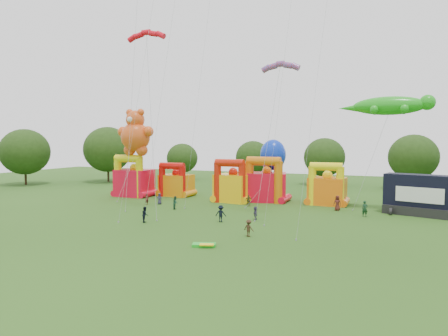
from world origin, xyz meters
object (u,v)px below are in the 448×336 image
at_px(gecko_kite, 378,141).
at_px(teddy_bear_kite, 135,136).
at_px(octopus_kite, 268,169).
at_px(spectator_4, 249,200).
at_px(stage_trailer, 418,195).
at_px(bouncy_castle_2, 232,186).
at_px(bouncy_castle_0, 133,180).
at_px(spectator_0, 159,199).

bearing_deg(gecko_kite, teddy_bear_kite, -175.60).
distance_m(octopus_kite, spectator_4, 7.04).
distance_m(stage_trailer, spectator_4, 21.45).
relative_size(bouncy_castle_2, spectator_4, 3.92).
relative_size(bouncy_castle_2, octopus_kite, 0.57).
bearing_deg(teddy_bear_kite, octopus_kite, 13.90).
bearing_deg(octopus_kite, bouncy_castle_0, -170.36).
bearing_deg(octopus_kite, spectator_0, -145.40).
xyz_separation_m(bouncy_castle_2, spectator_0, (-8.75, -6.16, -1.65)).
bearing_deg(spectator_4, spectator_0, -12.38).
bearing_deg(bouncy_castle_0, stage_trailer, -0.24).
xyz_separation_m(stage_trailer, spectator_4, (-21.31, -1.85, -1.59)).
xyz_separation_m(bouncy_castle_0, spectator_4, (20.62, -2.03, -1.77)).
distance_m(bouncy_castle_2, spectator_0, 10.83).
bearing_deg(spectator_4, bouncy_castle_0, -33.85).
relative_size(bouncy_castle_2, spectator_0, 4.03).
distance_m(bouncy_castle_0, octopus_kite, 22.14).
bearing_deg(gecko_kite, stage_trailer, -18.07).
bearing_deg(gecko_kite, spectator_0, -166.45).
height_order(bouncy_castle_0, spectator_4, bouncy_castle_0).
distance_m(gecko_kite, spectator_0, 30.63).
relative_size(bouncy_castle_0, stage_trailer, 0.83).
height_order(gecko_kite, octopus_kite, gecko_kite).
height_order(gecko_kite, spectator_4, gecko_kite).
bearing_deg(spectator_0, bouncy_castle_0, 123.75).
distance_m(bouncy_castle_2, octopus_kite, 5.96).
xyz_separation_m(teddy_bear_kite, spectator_4, (19.20, -0.69, -8.94)).
relative_size(stage_trailer, teddy_bear_kite, 0.58).
height_order(stage_trailer, gecko_kite, gecko_kite).
height_order(bouncy_castle_0, stage_trailer, bouncy_castle_0).
bearing_deg(spectator_4, bouncy_castle_2, -65.95).
xyz_separation_m(teddy_bear_kite, spectator_0, (6.97, -4.17, -8.96)).
bearing_deg(spectator_0, gecko_kite, -9.46).
distance_m(bouncy_castle_0, gecko_kite, 37.65).
bearing_deg(bouncy_castle_0, teddy_bear_kite, -43.14).
height_order(bouncy_castle_2, stage_trailer, bouncy_castle_2).
bearing_deg(octopus_kite, spectator_4, -100.85).
xyz_separation_m(teddy_bear_kite, octopus_kite, (20.29, 5.02, -4.98)).
distance_m(stage_trailer, octopus_kite, 20.71).
distance_m(spectator_0, spectator_4, 12.71).
height_order(bouncy_castle_0, spectator_0, bouncy_castle_0).
distance_m(teddy_bear_kite, octopus_kite, 21.49).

